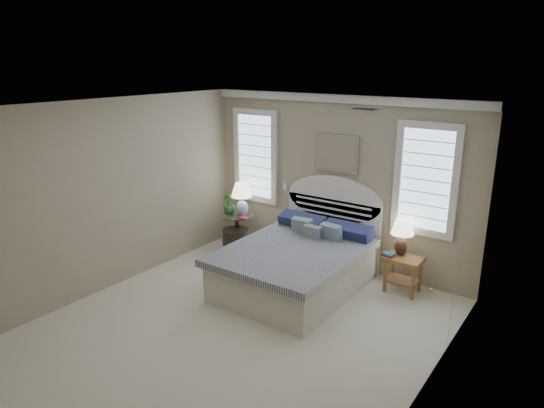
{
  "coord_description": "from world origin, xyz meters",
  "views": [
    {
      "loc": [
        3.42,
        -4.06,
        3.2
      ],
      "look_at": [
        -0.17,
        1.0,
        1.34
      ],
      "focal_mm": 32.0,
      "sensor_mm": 36.0,
      "label": 1
    }
  ],
  "objects_px": {
    "bed": "(300,262)",
    "nightstand_right": "(404,267)",
    "floor_pot": "(236,241)",
    "lamp_left": "(242,196)",
    "side_table_left": "(237,228)",
    "lamp_right": "(402,233)"
  },
  "relations": [
    {
      "from": "lamp_left",
      "to": "lamp_right",
      "type": "distance_m",
      "value": 2.78
    },
    {
      "from": "bed",
      "to": "floor_pot",
      "type": "bearing_deg",
      "value": 163.23
    },
    {
      "from": "side_table_left",
      "to": "bed",
      "type": "bearing_deg",
      "value": -19.74
    },
    {
      "from": "lamp_left",
      "to": "lamp_right",
      "type": "bearing_deg",
      "value": 2.95
    },
    {
      "from": "nightstand_right",
      "to": "lamp_left",
      "type": "distance_m",
      "value": 2.93
    },
    {
      "from": "side_table_left",
      "to": "floor_pot",
      "type": "distance_m",
      "value": 0.22
    },
    {
      "from": "bed",
      "to": "nightstand_right",
      "type": "xyz_separation_m",
      "value": [
        1.3,
        0.69,
        0.0
      ]
    },
    {
      "from": "nightstand_right",
      "to": "floor_pot",
      "type": "distance_m",
      "value": 2.9
    },
    {
      "from": "lamp_left",
      "to": "lamp_right",
      "type": "height_order",
      "value": "lamp_left"
    },
    {
      "from": "nightstand_right",
      "to": "floor_pot",
      "type": "relative_size",
      "value": 1.17
    },
    {
      "from": "bed",
      "to": "lamp_left",
      "type": "bearing_deg",
      "value": 158.05
    },
    {
      "from": "side_table_left",
      "to": "lamp_left",
      "type": "bearing_deg",
      "value": 25.44
    },
    {
      "from": "nightstand_right",
      "to": "lamp_right",
      "type": "height_order",
      "value": "lamp_right"
    },
    {
      "from": "floor_pot",
      "to": "lamp_left",
      "type": "height_order",
      "value": "lamp_left"
    },
    {
      "from": "side_table_left",
      "to": "lamp_right",
      "type": "distance_m",
      "value": 2.9
    },
    {
      "from": "bed",
      "to": "nightstand_right",
      "type": "relative_size",
      "value": 4.29
    },
    {
      "from": "nightstand_right",
      "to": "lamp_right",
      "type": "bearing_deg",
      "value": 137.4
    },
    {
      "from": "floor_pot",
      "to": "lamp_left",
      "type": "distance_m",
      "value": 0.79
    },
    {
      "from": "nightstand_right",
      "to": "lamp_right",
      "type": "relative_size",
      "value": 1.0
    },
    {
      "from": "side_table_left",
      "to": "nightstand_right",
      "type": "relative_size",
      "value": 1.19
    },
    {
      "from": "floor_pot",
      "to": "bed",
      "type": "bearing_deg",
      "value": -16.77
    },
    {
      "from": "nightstand_right",
      "to": "lamp_right",
      "type": "distance_m",
      "value": 0.48
    }
  ]
}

